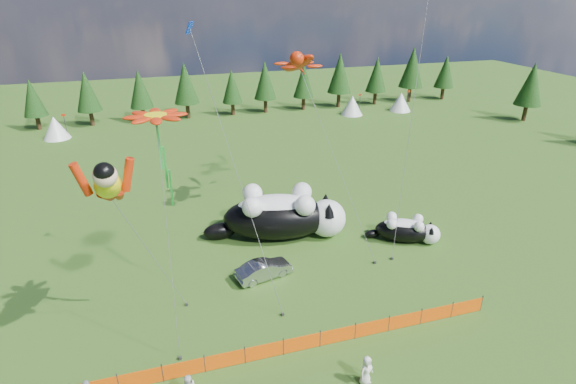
% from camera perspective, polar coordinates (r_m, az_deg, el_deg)
% --- Properties ---
extents(ground, '(160.00, 160.00, 0.00)m').
position_cam_1_polar(ground, '(26.98, -0.31, -15.23)').
color(ground, '#183B0A').
rests_on(ground, ground).
extents(safety_fence, '(22.06, 0.06, 1.10)m').
position_cam_1_polar(safety_fence, '(24.51, 1.78, -18.63)').
color(safety_fence, '#262626').
rests_on(safety_fence, ground).
extents(tree_line, '(90.00, 4.00, 8.00)m').
position_cam_1_polar(tree_line, '(66.49, -11.61, 12.59)').
color(tree_line, black).
rests_on(tree_line, ground).
extents(festival_tents, '(50.00, 3.20, 2.80)m').
position_cam_1_polar(festival_tents, '(64.20, -0.99, 10.27)').
color(festival_tents, white).
rests_on(festival_tents, ground).
extents(cat_large, '(10.61, 5.43, 3.87)m').
position_cam_1_polar(cat_large, '(33.46, -0.61, -2.89)').
color(cat_large, black).
rests_on(cat_large, ground).
extents(cat_small, '(5.09, 3.62, 1.99)m').
position_cam_1_polar(cat_small, '(34.43, 14.85, -4.64)').
color(cat_small, black).
rests_on(cat_small, ground).
extents(car, '(3.91, 2.13, 1.22)m').
position_cam_1_polar(car, '(29.54, -3.05, -9.80)').
color(car, '#ACACB1').
rests_on(car, ground).
extents(spectator_e, '(0.91, 0.77, 1.58)m').
position_cam_1_polar(spectator_e, '(23.11, 9.92, -21.41)').
color(spectator_e, white).
rests_on(spectator_e, ground).
extents(superhero_kite, '(5.05, 4.49, 11.18)m').
position_cam_1_polar(superhero_kite, '(22.04, -21.90, 0.82)').
color(superhero_kite, '#FFF50D').
rests_on(superhero_kite, ground).
extents(gecko_kite, '(4.85, 12.91, 15.41)m').
position_cam_1_polar(gecko_kite, '(34.52, 1.29, 16.00)').
color(gecko_kite, red).
rests_on(gecko_kite, ground).
extents(flower_kite, '(3.62, 4.05, 12.30)m').
position_cam_1_polar(flower_kite, '(20.94, -16.41, 8.80)').
color(flower_kite, red).
rests_on(flower_kite, ground).
extents(diamond_kite_a, '(3.71, 6.90, 16.74)m').
position_cam_1_polar(diamond_kite_a, '(26.07, -11.62, 17.59)').
color(diamond_kite_a, '#0C33C0').
rests_on(diamond_kite_a, ground).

